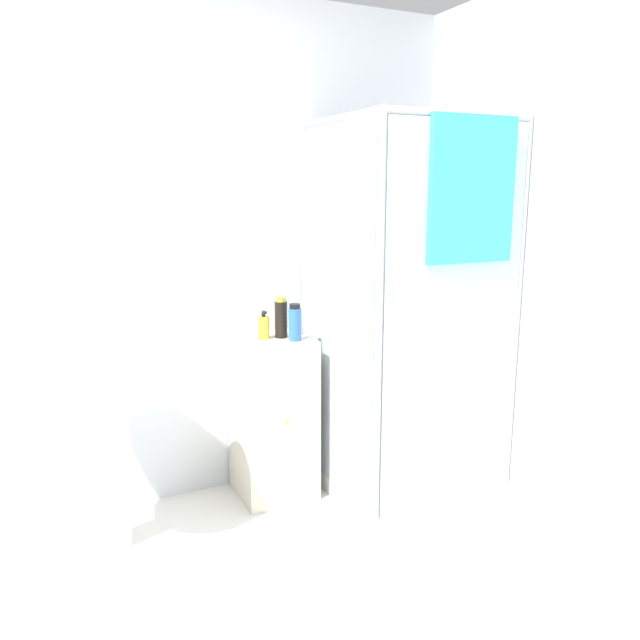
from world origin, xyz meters
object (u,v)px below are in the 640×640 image
(soap_dispenser, at_px, (264,327))
(shampoo_bottle_blue, at_px, (295,323))
(shampoo_bottle_tall_black, at_px, (281,318))
(sink, at_px, (105,403))

(soap_dispenser, xyz_separation_m, shampoo_bottle_blue, (0.13, -0.10, 0.03))
(shampoo_bottle_tall_black, relative_size, shampoo_bottle_blue, 1.13)
(soap_dispenser, bearing_deg, shampoo_bottle_blue, -37.71)
(sink, distance_m, soap_dispenser, 0.84)
(sink, bearing_deg, soap_dispenser, 11.15)
(sink, relative_size, shampoo_bottle_blue, 5.33)
(soap_dispenser, relative_size, shampoo_bottle_blue, 0.78)
(shampoo_bottle_tall_black, bearing_deg, shampoo_bottle_blue, -67.28)
(soap_dispenser, distance_m, shampoo_bottle_blue, 0.16)
(sink, distance_m, shampoo_bottle_blue, 0.95)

